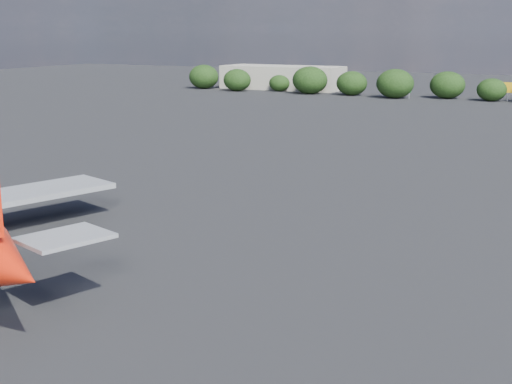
% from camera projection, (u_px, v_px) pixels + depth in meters
% --- Properties ---
extents(ground, '(500.00, 500.00, 0.00)m').
position_uv_depth(ground, '(306.00, 169.00, 107.22)').
color(ground, black).
rests_on(ground, ground).
extents(terminal_building, '(42.00, 16.00, 8.00)m').
position_uv_depth(terminal_building, '(283.00, 77.00, 249.71)').
color(terminal_building, gray).
rests_on(terminal_building, ground).
extents(highway_sign, '(6.00, 0.30, 4.50)m').
position_uv_depth(highway_sign, '(401.00, 88.00, 215.25)').
color(highway_sign, '#146424').
rests_on(highway_sign, ground).
extents(billboard_yellow, '(5.00, 0.30, 5.50)m').
position_uv_depth(billboard_yellow, '(508.00, 88.00, 207.05)').
color(billboard_yellow, gold).
rests_on(billboard_yellow, ground).
extents(horizon_treeline, '(207.43, 16.98, 9.24)m').
position_uv_depth(horizon_treeline, '(471.00, 87.00, 209.45)').
color(horizon_treeline, black).
rests_on(horizon_treeline, ground).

